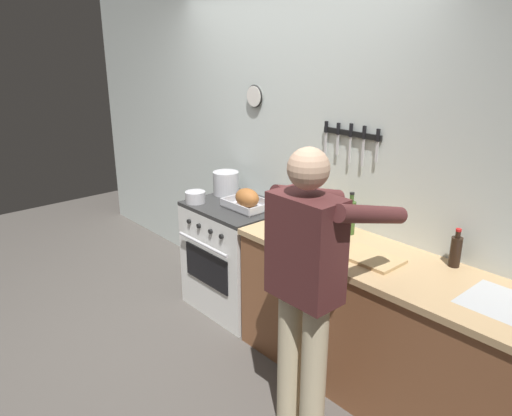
{
  "coord_description": "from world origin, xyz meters",
  "views": [
    {
      "loc": [
        2.64,
        -1.33,
        2.14
      ],
      "look_at": [
        0.17,
        0.85,
        1.01
      ],
      "focal_mm": 34.39,
      "sensor_mm": 36.0,
      "label": 1
    }
  ],
  "objects_px": {
    "person_cook": "(307,280)",
    "cutting_board": "(370,258)",
    "stock_pot": "(226,183)",
    "bottle_olive_oil": "(351,217)",
    "stove": "(237,257)",
    "bottle_soy_sauce": "(456,251)",
    "roasting_pan": "(247,200)",
    "bottle_cooking_oil": "(306,211)",
    "saucepan": "(195,197)"
  },
  "relations": [
    {
      "from": "cutting_board",
      "to": "person_cook",
      "type": "bearing_deg",
      "value": -89.8
    },
    {
      "from": "bottle_cooking_oil",
      "to": "bottle_soy_sauce",
      "type": "relative_size",
      "value": 1.27
    },
    {
      "from": "bottle_olive_oil",
      "to": "saucepan",
      "type": "bearing_deg",
      "value": -162.47
    },
    {
      "from": "cutting_board",
      "to": "bottle_soy_sauce",
      "type": "relative_size",
      "value": 1.56
    },
    {
      "from": "bottle_olive_oil",
      "to": "bottle_soy_sauce",
      "type": "distance_m",
      "value": 0.72
    },
    {
      "from": "stock_pot",
      "to": "bottle_olive_oil",
      "type": "relative_size",
      "value": 0.74
    },
    {
      "from": "bottle_olive_oil",
      "to": "bottle_cooking_oil",
      "type": "distance_m",
      "value": 0.3
    },
    {
      "from": "roasting_pan",
      "to": "bottle_soy_sauce",
      "type": "distance_m",
      "value": 1.59
    },
    {
      "from": "person_cook",
      "to": "roasting_pan",
      "type": "height_order",
      "value": "person_cook"
    },
    {
      "from": "person_cook",
      "to": "cutting_board",
      "type": "xyz_separation_m",
      "value": [
        -0.0,
        0.55,
        -0.04
      ]
    },
    {
      "from": "roasting_pan",
      "to": "stove",
      "type": "bearing_deg",
      "value": -175.87
    },
    {
      "from": "roasting_pan",
      "to": "saucepan",
      "type": "height_order",
      "value": "roasting_pan"
    },
    {
      "from": "person_cook",
      "to": "stock_pot",
      "type": "bearing_deg",
      "value": 73.95
    },
    {
      "from": "stove",
      "to": "roasting_pan",
      "type": "height_order",
      "value": "roasting_pan"
    },
    {
      "from": "stove",
      "to": "roasting_pan",
      "type": "relative_size",
      "value": 2.56
    },
    {
      "from": "stock_pot",
      "to": "cutting_board",
      "type": "height_order",
      "value": "stock_pot"
    },
    {
      "from": "bottle_olive_oil",
      "to": "stove",
      "type": "bearing_deg",
      "value": -169.22
    },
    {
      "from": "stock_pot",
      "to": "cutting_board",
      "type": "bearing_deg",
      "value": -5.87
    },
    {
      "from": "bottle_cooking_oil",
      "to": "bottle_olive_oil",
      "type": "bearing_deg",
      "value": 29.25
    },
    {
      "from": "stove",
      "to": "saucepan",
      "type": "height_order",
      "value": "saucepan"
    },
    {
      "from": "cutting_board",
      "to": "bottle_soy_sauce",
      "type": "height_order",
      "value": "bottle_soy_sauce"
    },
    {
      "from": "bottle_olive_oil",
      "to": "stock_pot",
      "type": "bearing_deg",
      "value": -176.85
    },
    {
      "from": "stock_pot",
      "to": "cutting_board",
      "type": "xyz_separation_m",
      "value": [
        1.6,
        -0.16,
        -0.09
      ]
    },
    {
      "from": "stock_pot",
      "to": "bottle_soy_sauce",
      "type": "xyz_separation_m",
      "value": [
        1.97,
        0.12,
        -0.0
      ]
    },
    {
      "from": "stove",
      "to": "roasting_pan",
      "type": "bearing_deg",
      "value": 4.13
    },
    {
      "from": "roasting_pan",
      "to": "bottle_cooking_oil",
      "type": "height_order",
      "value": "bottle_cooking_oil"
    },
    {
      "from": "roasting_pan",
      "to": "bottle_cooking_oil",
      "type": "distance_m",
      "value": 0.6
    },
    {
      "from": "person_cook",
      "to": "bottle_olive_oil",
      "type": "relative_size",
      "value": 5.71
    },
    {
      "from": "saucepan",
      "to": "cutting_board",
      "type": "height_order",
      "value": "saucepan"
    },
    {
      "from": "stove",
      "to": "person_cook",
      "type": "height_order",
      "value": "person_cook"
    },
    {
      "from": "person_cook",
      "to": "bottle_soy_sauce",
      "type": "bearing_deg",
      "value": -15.92
    },
    {
      "from": "bottle_olive_oil",
      "to": "roasting_pan",
      "type": "bearing_deg",
      "value": -168.32
    },
    {
      "from": "stove",
      "to": "saucepan",
      "type": "distance_m",
      "value": 0.6
    },
    {
      "from": "stove",
      "to": "bottle_olive_oil",
      "type": "relative_size",
      "value": 3.09
    },
    {
      "from": "stove",
      "to": "bottle_soy_sauce",
      "type": "relative_size",
      "value": 3.89
    },
    {
      "from": "person_cook",
      "to": "saucepan",
      "type": "height_order",
      "value": "person_cook"
    },
    {
      "from": "saucepan",
      "to": "bottle_cooking_oil",
      "type": "relative_size",
      "value": 0.55
    },
    {
      "from": "bottle_soy_sauce",
      "to": "bottle_cooking_oil",
      "type": "bearing_deg",
      "value": -168.46
    },
    {
      "from": "saucepan",
      "to": "bottle_cooking_oil",
      "type": "distance_m",
      "value": 1.01
    },
    {
      "from": "stock_pot",
      "to": "saucepan",
      "type": "bearing_deg",
      "value": -87.45
    },
    {
      "from": "roasting_pan",
      "to": "cutting_board",
      "type": "height_order",
      "value": "roasting_pan"
    },
    {
      "from": "stove",
      "to": "person_cook",
      "type": "xyz_separation_m",
      "value": [
        1.32,
        -0.6,
        0.5
      ]
    },
    {
      "from": "cutting_board",
      "to": "bottle_olive_oil",
      "type": "xyz_separation_m",
      "value": [
        -0.34,
        0.23,
        0.11
      ]
    },
    {
      "from": "roasting_pan",
      "to": "bottle_cooking_oil",
      "type": "bearing_deg",
      "value": 2.77
    },
    {
      "from": "cutting_board",
      "to": "roasting_pan",
      "type": "bearing_deg",
      "value": 177.3
    },
    {
      "from": "person_cook",
      "to": "cutting_board",
      "type": "bearing_deg",
      "value": 8.29
    },
    {
      "from": "cutting_board",
      "to": "bottle_cooking_oil",
      "type": "relative_size",
      "value": 1.23
    },
    {
      "from": "stock_pot",
      "to": "bottle_olive_oil",
      "type": "bearing_deg",
      "value": 3.15
    },
    {
      "from": "stove",
      "to": "saucepan",
      "type": "xyz_separation_m",
      "value": [
        -0.27,
        -0.21,
        0.49
      ]
    },
    {
      "from": "bottle_soy_sauce",
      "to": "person_cook",
      "type": "bearing_deg",
      "value": -114.01
    }
  ]
}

